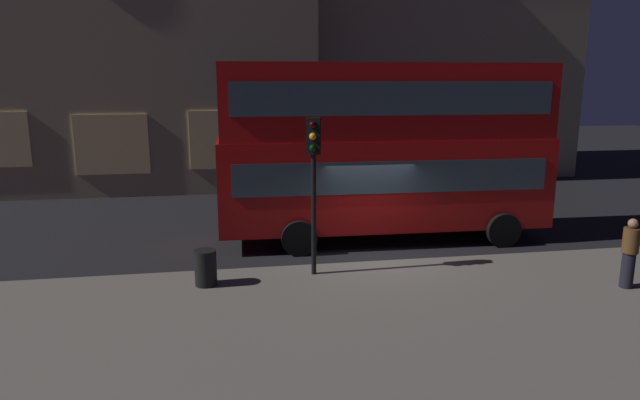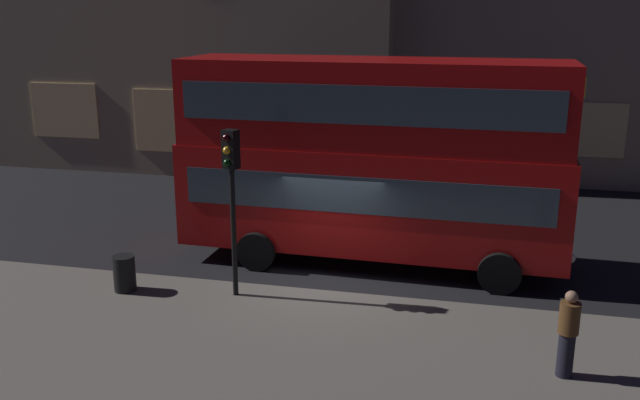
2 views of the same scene
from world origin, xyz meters
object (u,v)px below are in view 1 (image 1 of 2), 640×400
Objects in this scene: pedestrian at (630,253)px; litter_bin at (206,268)px; double_decker_bus at (384,144)px; traffic_light_near_kerb at (314,163)px.

pedestrian is 9.68m from litter_bin.
litter_bin is (-9.51, 1.76, -0.41)m from pedestrian.
double_decker_bus reaches higher than traffic_light_near_kerb.
pedestrian is 1.94× the size of litter_bin.
double_decker_bus reaches higher than pedestrian.
pedestrian is (4.33, -5.21, -1.98)m from double_decker_bus.
pedestrian is (6.93, -2.08, -1.92)m from traffic_light_near_kerb.
traffic_light_near_kerb is (-2.60, -3.13, -0.07)m from double_decker_bus.
traffic_light_near_kerb is at bearing -144.49° from pedestrian.
litter_bin is (-2.58, -0.32, -2.33)m from traffic_light_near_kerb.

